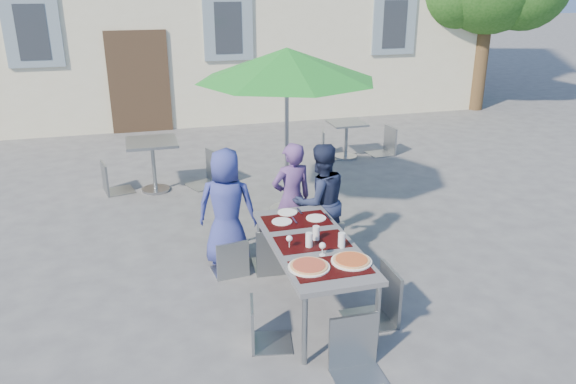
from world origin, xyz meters
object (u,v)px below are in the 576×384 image
object	(u,v)px
pizza_near_right	(351,260)
chair_2	(325,216)
chair_3	(262,299)
chair_5	(359,316)
child_0	(227,207)
bg_chair_r_0	(207,148)
dining_table	(312,247)
child_1	(292,199)
bg_chair_l_1	(329,127)
bg_chair_l_0	(109,159)
cafe_table_1	(346,134)
chair_0	(230,236)
child_2	(320,202)
chair_1	(275,222)
chair_4	(382,264)
patio_umbrella	(287,66)
cafe_table_0	(153,155)
bg_chair_r_1	(386,124)
pizza_near_left	(309,266)

from	to	relation	value
pizza_near_right	chair_2	world-z (taller)	chair_2
chair_3	chair_5	distance (m)	0.94
child_0	bg_chair_r_0	xyz separation A→B (m)	(0.16, 2.80, -0.08)
dining_table	child_1	bearing A→B (deg)	82.92
child_0	bg_chair_l_1	bearing A→B (deg)	-106.69
dining_table	bg_chair_l_0	world-z (taller)	bg_chair_l_0
child_1	bg_chair_l_0	bearing A→B (deg)	-60.45
cafe_table_1	bg_chair_l_1	world-z (taller)	bg_chair_l_1
chair_0	bg_chair_r_0	xyz separation A→B (m)	(0.19, 3.13, 0.14)
dining_table	child_0	world-z (taller)	child_0
dining_table	child_0	distance (m)	1.39
child_2	chair_1	size ratio (longest dim) A/B	1.35
cafe_table_1	child_2	bearing A→B (deg)	-115.65
pizza_near_right	chair_1	bearing A→B (deg)	105.73
child_2	chair_4	world-z (taller)	child_2
chair_5	patio_umbrella	world-z (taller)	patio_umbrella
child_1	chair_3	xyz separation A→B (m)	(-0.79, -1.78, -0.22)
bg_chair_l_1	chair_0	bearing A→B (deg)	-122.90
bg_chair_r_0	chair_4	bearing A→B (deg)	-76.39
chair_4	cafe_table_1	size ratio (longest dim) A/B	1.51
chair_1	chair_3	distance (m)	1.43
chair_3	cafe_table_1	distance (m)	6.05
dining_table	cafe_table_0	distance (m)	4.18
chair_1	cafe_table_1	bearing A→B (deg)	58.67
chair_5	cafe_table_1	world-z (taller)	chair_5
chair_1	child_2	bearing A→B (deg)	20.34
chair_0	bg_chair_r_1	distance (m)	5.46
chair_5	bg_chair_r_1	size ratio (longest dim) A/B	0.99
chair_3	patio_umbrella	world-z (taller)	patio_umbrella
dining_table	bg_chair_l_0	bearing A→B (deg)	116.46
patio_umbrella	bg_chair_r_0	distance (m)	2.36
child_1	dining_table	bearing A→B (deg)	74.23
chair_5	chair_1	bearing A→B (deg)	96.23
dining_table	patio_umbrella	size ratio (longest dim) A/B	0.75
cafe_table_0	child_1	bearing A→B (deg)	-60.23
patio_umbrella	bg_chair_l_0	distance (m)	3.32
chair_4	chair_0	bearing A→B (deg)	134.33
bg_chair_r_0	cafe_table_1	world-z (taller)	bg_chair_r_0
chair_0	chair_2	xyz separation A→B (m)	(1.17, 0.12, 0.06)
bg_chair_l_1	dining_table	bearing A→B (deg)	-111.42
child_0	cafe_table_1	world-z (taller)	child_0
chair_5	bg_chair_r_0	distance (m)	5.18
chair_4	pizza_near_left	bearing A→B (deg)	-171.86
child_0	chair_2	bearing A→B (deg)	-172.56
child_0	patio_umbrella	world-z (taller)	patio_umbrella
cafe_table_0	bg_chair_r_0	size ratio (longest dim) A/B	0.79
child_0	cafe_table_0	distance (m)	2.81
child_2	chair_5	distance (m)	2.25
child_2	bg_chair_r_0	distance (m)	3.09
child_1	cafe_table_0	xyz separation A→B (m)	(-1.52, 2.66, -0.10)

